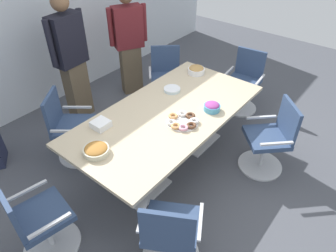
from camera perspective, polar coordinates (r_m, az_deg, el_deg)
name	(u,v)px	position (r m, az deg, el deg)	size (l,w,h in m)	color
ground_plane	(168,160)	(3.99, 0.00, -6.33)	(10.00, 10.00, 0.01)	#4C4F56
back_wall	(35,13)	(4.96, -23.47, 18.72)	(8.00, 0.10, 2.80)	silver
conference_table	(168,121)	(3.59, 0.00, 0.95)	(2.40, 1.20, 0.75)	#CCB793
office_chair_0	(166,80)	(4.85, -0.37, 8.44)	(0.76, 0.76, 0.91)	silver
office_chair_1	(70,130)	(3.99, -17.63, -0.69)	(0.76, 0.76, 0.91)	silver
office_chair_2	(37,223)	(3.11, -23.07, -16.13)	(0.63, 0.63, 0.91)	silver
office_chair_3	(170,235)	(2.81, 0.40, -19.55)	(0.74, 0.74, 0.91)	silver
office_chair_4	(270,141)	(3.84, 18.38, -2.64)	(0.76, 0.76, 0.91)	silver
office_chair_5	(244,84)	(4.88, 13.83, 7.54)	(0.60, 0.60, 0.91)	silver
person_standing_1	(71,58)	(4.50, -17.51, 11.94)	(0.61, 0.25, 1.79)	brown
person_standing_2	(129,42)	(5.03, -7.23, 15.10)	(0.58, 0.40, 1.67)	brown
snack_bowl_candy_mix	(212,107)	(3.55, 8.16, 3.58)	(0.19, 0.19, 0.10)	#4C9EC6
snack_bowl_pretzels	(96,150)	(3.03, -13.18, -4.31)	(0.25, 0.25, 0.08)	beige
snack_bowl_cookies	(196,70)	(4.31, 5.25, 10.34)	(0.23, 0.23, 0.11)	white
donut_platter	(183,121)	(3.34, 2.74, 0.89)	(0.36, 0.36, 0.04)	white
plate_stack	(172,90)	(3.89, 0.75, 6.77)	(0.21, 0.21, 0.04)	white
napkin_pile	(101,124)	(3.34, -12.34, 0.31)	(0.17, 0.17, 0.07)	white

